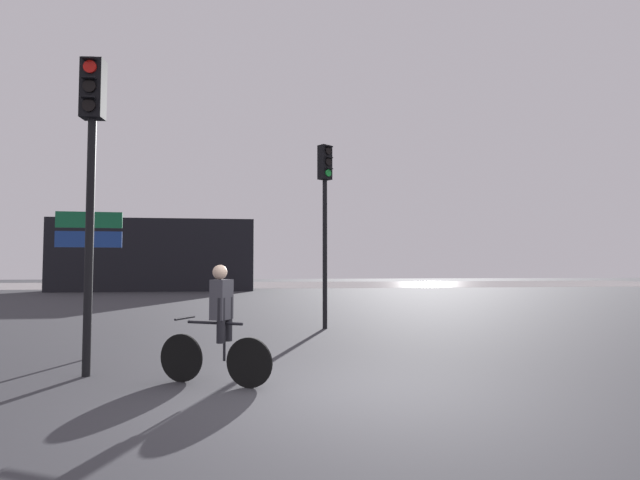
{
  "coord_description": "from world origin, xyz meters",
  "views": [
    {
      "loc": [
        -0.92,
        -6.19,
        1.59
      ],
      "look_at": [
        0.5,
        5.0,
        2.2
      ],
      "focal_mm": 28.0,
      "sensor_mm": 36.0,
      "label": 1
    }
  ],
  "objects_px": {
    "traffic_light_center": "(325,201)",
    "traffic_light_near_left": "(91,155)",
    "cyclist": "(219,324)",
    "direction_sign_post": "(89,255)",
    "distant_building": "(157,255)"
  },
  "relations": [
    {
      "from": "traffic_light_center",
      "to": "traffic_light_near_left",
      "type": "bearing_deg",
      "value": 15.22
    },
    {
      "from": "traffic_light_center",
      "to": "cyclist",
      "type": "bearing_deg",
      "value": 33.8
    },
    {
      "from": "direction_sign_post",
      "to": "cyclist",
      "type": "xyz_separation_m",
      "value": [
        2.4,
        -2.19,
        -0.97
      ]
    },
    {
      "from": "traffic_light_near_left",
      "to": "cyclist",
      "type": "relative_size",
      "value": 2.91
    },
    {
      "from": "traffic_light_near_left",
      "to": "cyclist",
      "type": "xyz_separation_m",
      "value": [
        1.95,
        -0.79,
        -2.44
      ]
    },
    {
      "from": "distant_building",
      "to": "traffic_light_center",
      "type": "height_order",
      "value": "traffic_light_center"
    },
    {
      "from": "distant_building",
      "to": "direction_sign_post",
      "type": "bearing_deg",
      "value": -81.59
    },
    {
      "from": "direction_sign_post",
      "to": "traffic_light_near_left",
      "type": "bearing_deg",
      "value": 105.53
    },
    {
      "from": "distant_building",
      "to": "traffic_light_center",
      "type": "relative_size",
      "value": 2.72
    },
    {
      "from": "traffic_light_center",
      "to": "cyclist",
      "type": "relative_size",
      "value": 2.95
    },
    {
      "from": "traffic_light_near_left",
      "to": "traffic_light_center",
      "type": "relative_size",
      "value": 0.99
    },
    {
      "from": "traffic_light_center",
      "to": "cyclist",
      "type": "distance_m",
      "value": 6.78
    },
    {
      "from": "distant_building",
      "to": "cyclist",
      "type": "distance_m",
      "value": 28.66
    },
    {
      "from": "cyclist",
      "to": "traffic_light_center",
      "type": "bearing_deg",
      "value": 5.43
    },
    {
      "from": "traffic_light_near_left",
      "to": "cyclist",
      "type": "height_order",
      "value": "traffic_light_near_left"
    }
  ]
}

